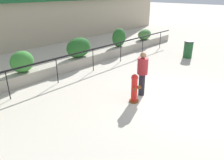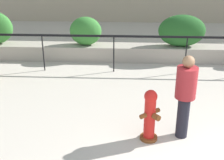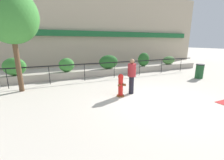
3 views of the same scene
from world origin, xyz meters
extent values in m
plane|color=beige|center=(0.00, 0.00, 0.00)|extent=(120.00, 120.00, 0.00)
cube|color=#ADA393|center=(0.00, 6.00, 0.25)|extent=(18.00, 0.70, 0.50)
cube|color=black|center=(0.00, 4.90, 1.12)|extent=(15.00, 0.05, 0.06)
cylinder|color=black|center=(-4.29, 4.90, 0.57)|extent=(0.04, 0.04, 1.15)
cylinder|color=black|center=(-2.14, 4.90, 0.57)|extent=(0.04, 0.04, 1.15)
cylinder|color=black|center=(0.00, 4.90, 0.57)|extent=(0.04, 0.04, 1.15)
cylinder|color=black|center=(2.14, 4.90, 0.57)|extent=(0.04, 0.04, 1.15)
cylinder|color=black|center=(4.29, 4.90, 0.57)|extent=(0.04, 0.04, 1.15)
cylinder|color=black|center=(6.43, 4.90, 0.57)|extent=(0.04, 0.04, 1.15)
ellipsoid|color=#387F33|center=(-3.12, 6.00, 0.97)|extent=(1.05, 0.65, 0.94)
ellipsoid|color=#235B23|center=(0.02, 6.00, 1.02)|extent=(1.53, 0.70, 1.04)
ellipsoid|color=#235B23|center=(3.26, 6.00, 1.07)|extent=(1.09, 0.61, 1.14)
ellipsoid|color=#427538|center=(6.07, 6.00, 0.87)|extent=(1.30, 0.68, 0.74)
cylinder|color=brown|center=(-1.29, 1.33, 0.03)|extent=(0.50, 0.50, 0.06)
cylinder|color=red|center=(-1.29, 1.33, 0.48)|extent=(0.31, 0.31, 0.85)
sphere|color=red|center=(-1.29, 1.33, 0.95)|extent=(0.25, 0.25, 0.25)
cylinder|color=brown|center=(-1.17, 1.19, 0.59)|extent=(0.18, 0.18, 0.11)
cylinder|color=brown|center=(-1.42, 1.22, 0.59)|extent=(0.15, 0.15, 0.09)
cylinder|color=brown|center=(-1.15, 1.44, 0.59)|extent=(0.15, 0.15, 0.09)
cylinder|color=black|center=(-0.62, 1.48, 0.44)|extent=(0.34, 0.34, 0.88)
cylinder|color=maroon|center=(-0.62, 1.48, 1.19)|extent=(0.56, 0.56, 0.62)
sphere|color=#8C6647|center=(-0.62, 1.48, 1.61)|extent=(0.23, 0.23, 0.23)
cylinder|color=#1E5128|center=(5.49, 2.40, 0.47)|extent=(0.52, 0.52, 0.95)
cylinder|color=black|center=(5.49, 2.40, 0.98)|extent=(0.55, 0.55, 0.06)
camera|label=1|loc=(-7.11, -2.92, 3.83)|focal=35.00mm
camera|label=2|loc=(-1.77, -3.97, 3.61)|focal=50.00mm
camera|label=3|loc=(-4.34, -4.66, 2.50)|focal=24.00mm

